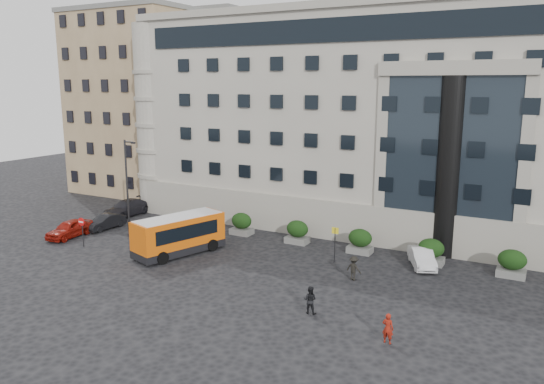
{
  "coord_description": "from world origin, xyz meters",
  "views": [
    {
      "loc": [
        18.78,
        -28.67,
        12.51
      ],
      "look_at": [
        1.41,
        3.2,
        5.0
      ],
      "focal_mm": 35.0,
      "sensor_mm": 36.0,
      "label": 1
    }
  ],
  "objects_px": {
    "hedge_e": "(512,263)",
    "red_truck": "(196,189)",
    "hedge_d": "(431,251)",
    "minibus": "(179,233)",
    "hedge_c": "(360,241)",
    "hedge_b": "(297,232)",
    "no_entry_sign": "(82,226)",
    "hedge_a": "(242,224)",
    "bus_stop_sign": "(335,238)",
    "pedestrian_c": "(354,268)",
    "street_lamp": "(128,184)",
    "white_taxi": "(422,257)",
    "pedestrian_b": "(310,300)",
    "parked_car_c": "(127,208)",
    "pedestrian_a": "(388,328)",
    "parked_car_d": "(164,200)",
    "parked_car_a": "(70,229)",
    "parked_car_b": "(105,222)"
  },
  "relations": [
    {
      "from": "hedge_e",
      "to": "red_truck",
      "type": "height_order",
      "value": "red_truck"
    },
    {
      "from": "hedge_d",
      "to": "minibus",
      "type": "xyz_separation_m",
      "value": [
        -16.94,
        -6.62,
        0.65
      ]
    },
    {
      "from": "red_truck",
      "to": "hedge_e",
      "type": "bearing_deg",
      "value": -29.69
    },
    {
      "from": "hedge_e",
      "to": "minibus",
      "type": "height_order",
      "value": "minibus"
    },
    {
      "from": "hedge_c",
      "to": "hedge_b",
      "type": "bearing_deg",
      "value": 180.0
    },
    {
      "from": "hedge_e",
      "to": "no_entry_sign",
      "type": "xyz_separation_m",
      "value": [
        -29.8,
        -8.84,
        0.72
      ]
    },
    {
      "from": "hedge_a",
      "to": "bus_stop_sign",
      "type": "height_order",
      "value": "bus_stop_sign"
    },
    {
      "from": "minibus",
      "to": "pedestrian_c",
      "type": "distance_m",
      "value": 13.33
    },
    {
      "from": "street_lamp",
      "to": "red_truck",
      "type": "height_order",
      "value": "street_lamp"
    },
    {
      "from": "white_taxi",
      "to": "pedestrian_b",
      "type": "xyz_separation_m",
      "value": [
        -3.63,
        -10.68,
        0.14
      ]
    },
    {
      "from": "hedge_b",
      "to": "parked_car_c",
      "type": "distance_m",
      "value": 18.2
    },
    {
      "from": "hedge_c",
      "to": "hedge_d",
      "type": "xyz_separation_m",
      "value": [
        5.2,
        0.0,
        0.0
      ]
    },
    {
      "from": "hedge_c",
      "to": "minibus",
      "type": "height_order",
      "value": "minibus"
    },
    {
      "from": "hedge_a",
      "to": "minibus",
      "type": "xyz_separation_m",
      "value": [
        -1.34,
        -6.62,
        0.65
      ]
    },
    {
      "from": "hedge_e",
      "to": "pedestrian_a",
      "type": "bearing_deg",
      "value": -109.41
    },
    {
      "from": "hedge_b",
      "to": "pedestrian_a",
      "type": "relative_size",
      "value": 1.18
    },
    {
      "from": "hedge_d",
      "to": "pedestrian_c",
      "type": "relative_size",
      "value": 1.15
    },
    {
      "from": "hedge_b",
      "to": "pedestrian_b",
      "type": "distance_m",
      "value": 13.11
    },
    {
      "from": "pedestrian_a",
      "to": "white_taxi",
      "type": "bearing_deg",
      "value": -79.52
    },
    {
      "from": "no_entry_sign",
      "to": "parked_car_d",
      "type": "relative_size",
      "value": 0.49
    },
    {
      "from": "parked_car_c",
      "to": "white_taxi",
      "type": "height_order",
      "value": "parked_car_c"
    },
    {
      "from": "hedge_d",
      "to": "bus_stop_sign",
      "type": "distance_m",
      "value": 6.76
    },
    {
      "from": "parked_car_a",
      "to": "hedge_e",
      "type": "bearing_deg",
      "value": 8.72
    },
    {
      "from": "parked_car_d",
      "to": "hedge_b",
      "type": "bearing_deg",
      "value": -15.83
    },
    {
      "from": "hedge_d",
      "to": "white_taxi",
      "type": "height_order",
      "value": "hedge_d"
    },
    {
      "from": "street_lamp",
      "to": "red_truck",
      "type": "relative_size",
      "value": 1.61
    },
    {
      "from": "street_lamp",
      "to": "parked_car_d",
      "type": "height_order",
      "value": "street_lamp"
    },
    {
      "from": "hedge_b",
      "to": "hedge_d",
      "type": "bearing_deg",
      "value": 0.0
    },
    {
      "from": "hedge_d",
      "to": "pedestrian_b",
      "type": "bearing_deg",
      "value": -109.45
    },
    {
      "from": "hedge_e",
      "to": "parked_car_c",
      "type": "xyz_separation_m",
      "value": [
        -33.8,
        0.11,
        -0.18
      ]
    },
    {
      "from": "hedge_e",
      "to": "pedestrian_b",
      "type": "bearing_deg",
      "value": -128.88
    },
    {
      "from": "minibus",
      "to": "parked_car_b",
      "type": "height_order",
      "value": "minibus"
    },
    {
      "from": "hedge_a",
      "to": "pedestrian_a",
      "type": "height_order",
      "value": "hedge_a"
    },
    {
      "from": "hedge_d",
      "to": "bus_stop_sign",
      "type": "bearing_deg",
      "value": -155.34
    },
    {
      "from": "hedge_a",
      "to": "bus_stop_sign",
      "type": "relative_size",
      "value": 0.73
    },
    {
      "from": "bus_stop_sign",
      "to": "parked_car_b",
      "type": "bearing_deg",
      "value": -175.92
    },
    {
      "from": "street_lamp",
      "to": "pedestrian_b",
      "type": "bearing_deg",
      "value": -18.91
    },
    {
      "from": "bus_stop_sign",
      "to": "hedge_c",
      "type": "bearing_deg",
      "value": 72.18
    },
    {
      "from": "hedge_e",
      "to": "pedestrian_c",
      "type": "relative_size",
      "value": 1.15
    },
    {
      "from": "hedge_b",
      "to": "parked_car_c",
      "type": "relative_size",
      "value": 0.36
    },
    {
      "from": "pedestrian_a",
      "to": "street_lamp",
      "type": "bearing_deg",
      "value": -13.11
    },
    {
      "from": "hedge_d",
      "to": "red_truck",
      "type": "height_order",
      "value": "red_truck"
    },
    {
      "from": "hedge_c",
      "to": "white_taxi",
      "type": "bearing_deg",
      "value": -9.52
    },
    {
      "from": "hedge_d",
      "to": "white_taxi",
      "type": "distance_m",
      "value": 0.95
    },
    {
      "from": "hedge_b",
      "to": "hedge_e",
      "type": "relative_size",
      "value": 1.0
    },
    {
      "from": "hedge_a",
      "to": "street_lamp",
      "type": "xyz_separation_m",
      "value": [
        -7.94,
        -4.8,
        3.44
      ]
    },
    {
      "from": "no_entry_sign",
      "to": "parked_car_c",
      "type": "bearing_deg",
      "value": 114.07
    },
    {
      "from": "pedestrian_b",
      "to": "pedestrian_c",
      "type": "height_order",
      "value": "pedestrian_c"
    },
    {
      "from": "minibus",
      "to": "red_truck",
      "type": "distance_m",
      "value": 18.18
    },
    {
      "from": "street_lamp",
      "to": "pedestrian_a",
      "type": "relative_size",
      "value": 5.15
    }
  ]
}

